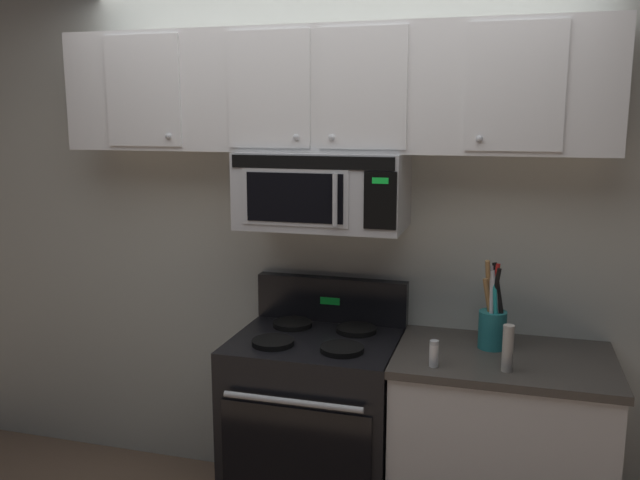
% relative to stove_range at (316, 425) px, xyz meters
% --- Properties ---
extents(back_wall, '(5.20, 0.10, 2.70)m').
position_rel_stove_range_xyz_m(back_wall, '(0.00, 0.37, 0.88)').
color(back_wall, silver).
rests_on(back_wall, ground_plane).
extents(stove_range, '(0.76, 0.69, 1.12)m').
position_rel_stove_range_xyz_m(stove_range, '(0.00, 0.00, 0.00)').
color(stove_range, black).
rests_on(stove_range, ground_plane).
extents(over_range_microwave, '(0.76, 0.43, 0.35)m').
position_rel_stove_range_xyz_m(over_range_microwave, '(-0.00, 0.12, 1.11)').
color(over_range_microwave, '#B7BABF').
extents(upper_cabinets, '(2.50, 0.36, 0.55)m').
position_rel_stove_range_xyz_m(upper_cabinets, '(-0.00, 0.15, 1.56)').
color(upper_cabinets, silver).
extents(counter_segment, '(0.93, 0.65, 0.90)m').
position_rel_stove_range_xyz_m(counter_segment, '(0.84, 0.01, -0.02)').
color(counter_segment, silver).
rests_on(counter_segment, ground_plane).
extents(utensil_crock_teal, '(0.12, 0.12, 0.40)m').
position_rel_stove_range_xyz_m(utensil_crock_teal, '(0.78, 0.09, 0.55)').
color(utensil_crock_teal, teal).
rests_on(utensil_crock_teal, counter_segment).
extents(salt_shaker, '(0.04, 0.04, 0.11)m').
position_rel_stove_range_xyz_m(salt_shaker, '(0.56, -0.21, 0.49)').
color(salt_shaker, white).
rests_on(salt_shaker, counter_segment).
extents(pepper_mill, '(0.04, 0.04, 0.19)m').
position_rel_stove_range_xyz_m(pepper_mill, '(0.85, -0.18, 0.53)').
color(pepper_mill, '#B7B2A8').
rests_on(pepper_mill, counter_segment).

